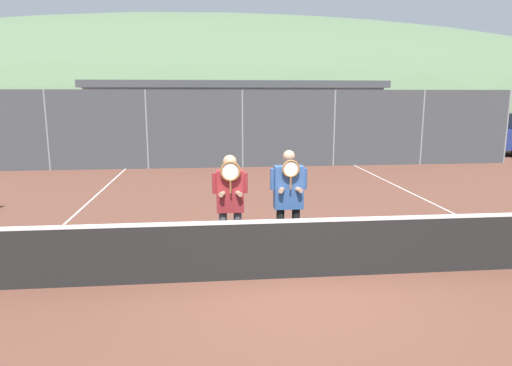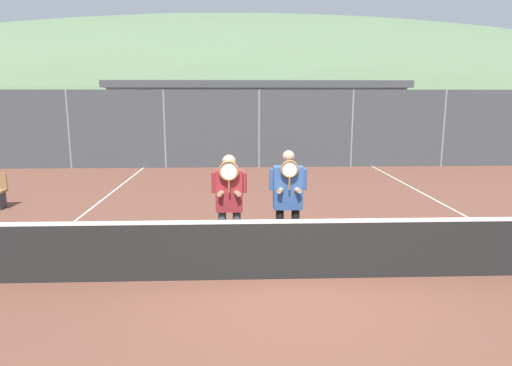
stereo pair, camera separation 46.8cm
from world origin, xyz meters
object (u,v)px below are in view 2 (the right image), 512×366
at_px(car_far_left, 117,138).
at_px(car_center, 341,138).
at_px(player_leftmost, 229,199).
at_px(player_center_left, 288,197).
at_px(car_left_of_center, 231,137).
at_px(car_right_of_center, 452,137).

xyz_separation_m(car_far_left, car_center, (9.42, -0.14, -0.02)).
xyz_separation_m(player_leftmost, player_center_left, (0.94, -0.01, 0.02)).
height_order(player_leftmost, player_center_left, player_center_left).
distance_m(player_leftmost, car_left_of_center, 12.10).
height_order(player_center_left, car_right_of_center, player_center_left).
xyz_separation_m(player_center_left, car_right_of_center, (8.44, 12.26, -0.20)).
relative_size(player_center_left, car_center, 0.45).
bearing_deg(car_far_left, player_center_left, -64.28).
bearing_deg(car_far_left, car_center, -0.88).
xyz_separation_m(car_center, car_right_of_center, (4.88, 0.23, -0.03)).
distance_m(car_left_of_center, car_center, 4.66).
relative_size(player_center_left, car_left_of_center, 0.42).
bearing_deg(player_leftmost, player_center_left, -0.44).
bearing_deg(car_center, player_center_left, -106.45).
distance_m(car_far_left, car_center, 9.42).
height_order(player_center_left, car_far_left, player_center_left).
distance_m(player_center_left, car_center, 12.55).
xyz_separation_m(car_left_of_center, car_center, (4.66, -0.07, -0.02)).
relative_size(car_far_left, car_left_of_center, 0.99).
relative_size(car_far_left, car_center, 1.05).
distance_m(car_far_left, car_right_of_center, 14.30).
distance_m(car_far_left, car_left_of_center, 4.76).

